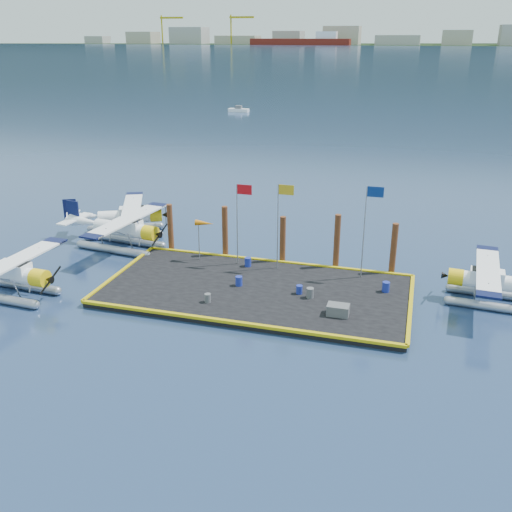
{
  "coord_description": "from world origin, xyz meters",
  "views": [
    {
      "loc": [
        9.6,
        -33.2,
        16.22
      ],
      "look_at": [
        -0.57,
        2.0,
        1.89
      ],
      "focal_mm": 40.0,
      "sensor_mm": 36.0,
      "label": 1
    }
  ],
  "objects_px": {
    "drum_3": "(208,298)",
    "piling_3": "(337,243)",
    "windsock": "(204,224)",
    "piling_4": "(393,251)",
    "seaplane_a": "(10,276)",
    "crate": "(338,310)",
    "seaplane_b": "(124,231)",
    "piling_2": "(283,241)",
    "piling_1": "(225,233)",
    "drum_0": "(239,281)",
    "drum_4": "(386,287)",
    "seaplane_d": "(492,284)",
    "flagpole_blue": "(368,219)",
    "drum_1": "(299,290)",
    "drum_5": "(248,262)",
    "flagpole_yellow": "(281,214)",
    "flagpole_red": "(240,212)",
    "piling_0": "(170,229)",
    "drum_2": "(310,293)",
    "seaplane_c": "(128,218)"
  },
  "relations": [
    {
      "from": "drum_3",
      "to": "piling_3",
      "type": "relative_size",
      "value": 0.13
    },
    {
      "from": "windsock",
      "to": "piling_4",
      "type": "height_order",
      "value": "piling_4"
    },
    {
      "from": "seaplane_a",
      "to": "crate",
      "type": "distance_m",
      "value": 21.33
    },
    {
      "from": "seaplane_b",
      "to": "piling_4",
      "type": "xyz_separation_m",
      "value": [
        20.95,
        0.21,
        0.48
      ]
    },
    {
      "from": "seaplane_a",
      "to": "piling_2",
      "type": "distance_m",
      "value": 18.87
    },
    {
      "from": "piling_1",
      "to": "piling_2",
      "type": "bearing_deg",
      "value": 0.0
    },
    {
      "from": "drum_0",
      "to": "drum_4",
      "type": "height_order",
      "value": "drum_4"
    },
    {
      "from": "seaplane_b",
      "to": "drum_4",
      "type": "distance_m",
      "value": 21.07
    },
    {
      "from": "drum_0",
      "to": "seaplane_d",
      "type": "bearing_deg",
      "value": 9.3
    },
    {
      "from": "crate",
      "to": "windsock",
      "type": "distance_m",
      "value": 12.71
    },
    {
      "from": "flagpole_blue",
      "to": "piling_1",
      "type": "relative_size",
      "value": 1.55
    },
    {
      "from": "flagpole_blue",
      "to": "seaplane_b",
      "type": "bearing_deg",
      "value": 175.84
    },
    {
      "from": "piling_1",
      "to": "piling_2",
      "type": "relative_size",
      "value": 1.11
    },
    {
      "from": "drum_3",
      "to": "drum_4",
      "type": "distance_m",
      "value": 11.67
    },
    {
      "from": "drum_1",
      "to": "flagpole_blue",
      "type": "height_order",
      "value": "flagpole_blue"
    },
    {
      "from": "drum_1",
      "to": "seaplane_d",
      "type": "bearing_deg",
      "value": 13.07
    },
    {
      "from": "seaplane_d",
      "to": "piling_1",
      "type": "bearing_deg",
      "value": 86.02
    },
    {
      "from": "seaplane_b",
      "to": "drum_3",
      "type": "distance_m",
      "value": 12.96
    },
    {
      "from": "drum_3",
      "to": "piling_2",
      "type": "xyz_separation_m",
      "value": [
        2.84,
        8.26,
        1.22
      ]
    },
    {
      "from": "seaplane_a",
      "to": "drum_1",
      "type": "distance_m",
      "value": 18.93
    },
    {
      "from": "drum_5",
      "to": "flagpole_yellow",
      "type": "height_order",
      "value": "flagpole_yellow"
    },
    {
      "from": "flagpole_red",
      "to": "piling_0",
      "type": "xyz_separation_m",
      "value": [
        -6.21,
        1.6,
        -2.4
      ]
    },
    {
      "from": "drum_2",
      "to": "flagpole_blue",
      "type": "bearing_deg",
      "value": 55.12
    },
    {
      "from": "drum_4",
      "to": "flagpole_red",
      "type": "relative_size",
      "value": 0.11
    },
    {
      "from": "seaplane_b",
      "to": "drum_5",
      "type": "relative_size",
      "value": 14.92
    },
    {
      "from": "drum_1",
      "to": "crate",
      "type": "bearing_deg",
      "value": -38.76
    },
    {
      "from": "drum_3",
      "to": "flagpole_blue",
      "type": "bearing_deg",
      "value": 36.4
    },
    {
      "from": "flagpole_yellow",
      "to": "piling_3",
      "type": "height_order",
      "value": "flagpole_yellow"
    },
    {
      "from": "seaplane_a",
      "to": "drum_4",
      "type": "bearing_deg",
      "value": 108.93
    },
    {
      "from": "seaplane_c",
      "to": "flagpole_blue",
      "type": "xyz_separation_m",
      "value": [
        20.57,
        -4.78,
        3.23
      ]
    },
    {
      "from": "seaplane_b",
      "to": "piling_4",
      "type": "bearing_deg",
      "value": 97.64
    },
    {
      "from": "piling_4",
      "to": "crate",
      "type": "bearing_deg",
      "value": -109.11
    },
    {
      "from": "drum_4",
      "to": "piling_1",
      "type": "bearing_deg",
      "value": 163.93
    },
    {
      "from": "flagpole_blue",
      "to": "drum_3",
      "type": "bearing_deg",
      "value": -143.6
    },
    {
      "from": "seaplane_d",
      "to": "flagpole_yellow",
      "type": "height_order",
      "value": "flagpole_yellow"
    },
    {
      "from": "drum_3",
      "to": "drum_5",
      "type": "height_order",
      "value": "drum_5"
    },
    {
      "from": "crate",
      "to": "windsock",
      "type": "bearing_deg",
      "value": 150.51
    },
    {
      "from": "seaplane_d",
      "to": "flagpole_red",
      "type": "distance_m",
      "value": 17.44
    },
    {
      "from": "seaplane_c",
      "to": "windsock",
      "type": "bearing_deg",
      "value": 37.1
    },
    {
      "from": "drum_2",
      "to": "piling_4",
      "type": "height_order",
      "value": "piling_4"
    },
    {
      "from": "drum_0",
      "to": "piling_0",
      "type": "bearing_deg",
      "value": 143.96
    },
    {
      "from": "seaplane_a",
      "to": "windsock",
      "type": "bearing_deg",
      "value": 133.08
    },
    {
      "from": "drum_1",
      "to": "drum_3",
      "type": "height_order",
      "value": "drum_1"
    },
    {
      "from": "piling_3",
      "to": "drum_1",
      "type": "bearing_deg",
      "value": -105.96
    },
    {
      "from": "flagpole_yellow",
      "to": "flagpole_blue",
      "type": "relative_size",
      "value": 0.95
    },
    {
      "from": "drum_2",
      "to": "windsock",
      "type": "height_order",
      "value": "windsock"
    },
    {
      "from": "drum_1",
      "to": "piling_0",
      "type": "xyz_separation_m",
      "value": [
        -11.45,
        5.43,
        1.31
      ]
    },
    {
      "from": "flagpole_yellow",
      "to": "drum_0",
      "type": "bearing_deg",
      "value": -117.48
    },
    {
      "from": "seaplane_a",
      "to": "piling_2",
      "type": "relative_size",
      "value": 2.5
    },
    {
      "from": "drum_0",
      "to": "piling_1",
      "type": "bearing_deg",
      "value": 117.69
    }
  ]
}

